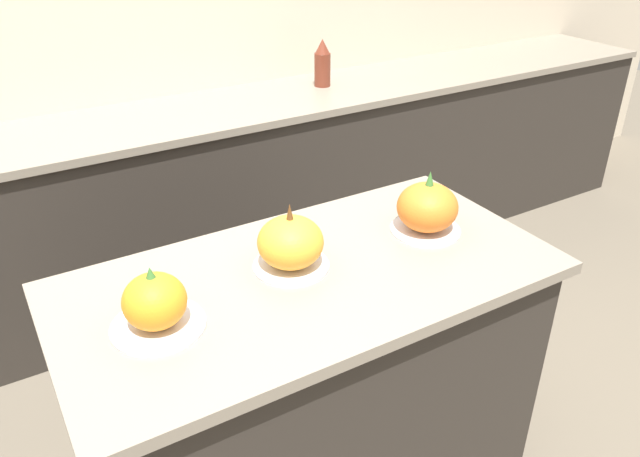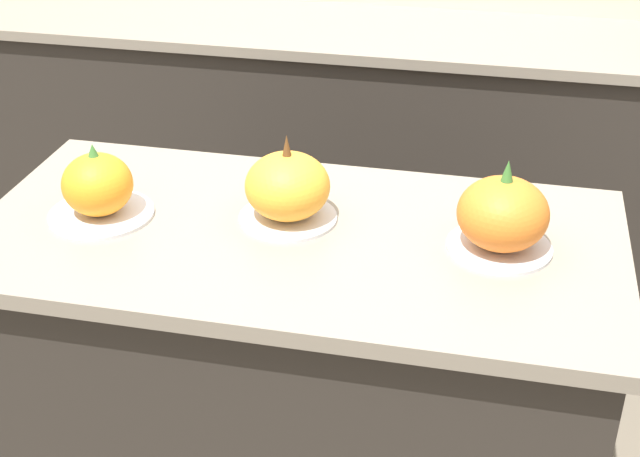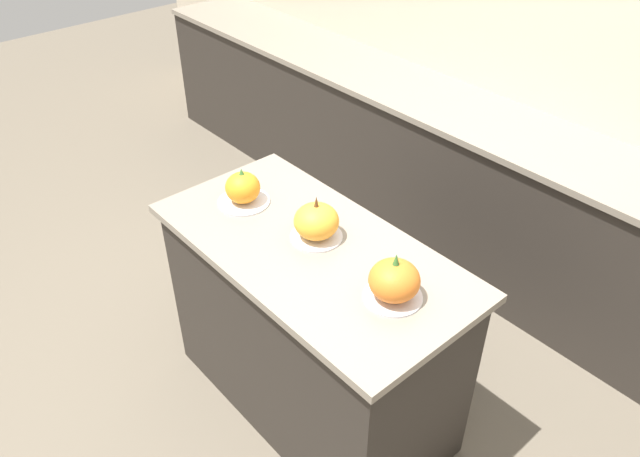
% 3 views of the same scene
% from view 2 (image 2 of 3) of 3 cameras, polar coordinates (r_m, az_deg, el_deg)
% --- Properties ---
extents(kitchen_island, '(1.36, 0.68, 0.93)m').
position_cam_2_polar(kitchen_island, '(2.12, -1.41, -11.20)').
color(kitchen_island, '#2D2823').
rests_on(kitchen_island, ground_plane).
extents(back_counter, '(6.00, 0.60, 0.94)m').
position_cam_2_polar(back_counter, '(3.32, 4.46, 4.79)').
color(back_counter, '#2D2823').
rests_on(back_counter, ground_plane).
extents(pumpkin_cake_left, '(0.23, 0.23, 0.17)m').
position_cam_2_polar(pumpkin_cake_left, '(1.94, -14.03, 2.55)').
color(pumpkin_cake_left, silver).
rests_on(pumpkin_cake_left, kitchen_island).
extents(pumpkin_cake_center, '(0.21, 0.21, 0.19)m').
position_cam_2_polar(pumpkin_cake_center, '(1.87, -2.09, 2.60)').
color(pumpkin_cake_center, silver).
rests_on(pumpkin_cake_center, kitchen_island).
extents(pumpkin_cake_right, '(0.21, 0.21, 0.20)m').
position_cam_2_polar(pumpkin_cake_right, '(1.80, 11.61, 0.81)').
color(pumpkin_cake_right, silver).
rests_on(pumpkin_cake_right, kitchen_island).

